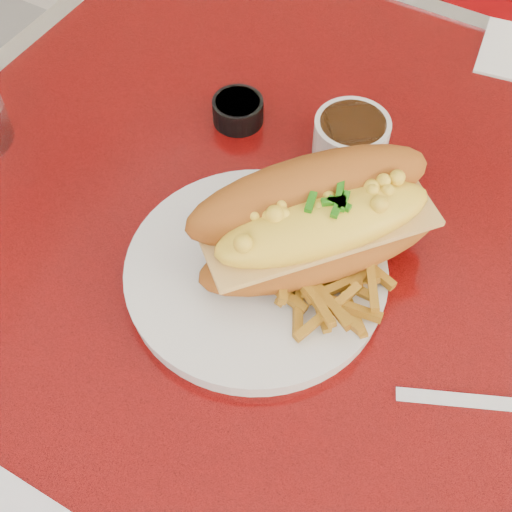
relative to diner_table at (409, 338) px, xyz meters
The scene contains 8 objects.
ground 0.61m from the diner_table, ahead, with size 8.00×8.00×0.00m, color beige.
diner_table is the anchor object (origin of this frame).
dinner_plate 0.25m from the diner_table, 143.43° to the right, with size 0.31×0.31×0.02m.
mac_hoagie 0.26m from the diner_table, 151.09° to the right, with size 0.25×0.27×0.11m.
fries_pile 0.23m from the diner_table, 134.42° to the right, with size 0.11×0.10×0.03m, color #BD8420, non-canonical shape.
fork 0.21m from the diner_table, 139.42° to the right, with size 0.02×0.14×0.00m.
gravy_ramekin 0.25m from the diner_table, 146.85° to the left, with size 0.11×0.11×0.05m.
sauce_cup_left 0.34m from the diner_table, 164.84° to the left, with size 0.07×0.07×0.03m.
Camera 1 is at (0.05, -0.46, 1.37)m, focal length 50.00 mm.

